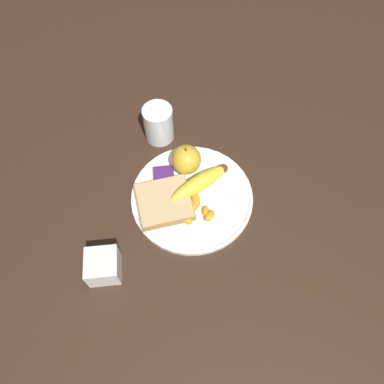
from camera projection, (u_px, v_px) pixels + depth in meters
The scene contains 16 objects.
ground_plane at pixel (192, 199), 0.89m from camera, with size 3.00×3.00×0.00m, color #332116.
plate at pixel (192, 197), 0.88m from camera, with size 0.29×0.29×0.01m.
juice_glass at pixel (159, 124), 0.94m from camera, with size 0.07×0.07×0.10m.
apple at pixel (186, 160), 0.89m from camera, with size 0.07×0.07×0.08m.
banana at pixel (200, 183), 0.88m from camera, with size 0.16×0.11×0.04m.
bread_slice at pixel (164, 202), 0.86m from camera, with size 0.14×0.13×0.02m.
fork at pixel (194, 197), 0.88m from camera, with size 0.18×0.06×0.00m.
jam_packet at pixel (164, 175), 0.90m from camera, with size 0.05×0.04×0.02m.
orange_segment_0 at pixel (184, 213), 0.85m from camera, with size 0.03×0.03×0.02m.
orange_segment_1 at pixel (187, 219), 0.84m from camera, with size 0.03×0.04×0.02m.
orange_segment_2 at pixel (192, 207), 0.86m from camera, with size 0.04×0.04×0.02m.
orange_segment_3 at pixel (189, 203), 0.86m from camera, with size 0.03×0.03×0.02m.
orange_segment_4 at pixel (206, 211), 0.85m from camera, with size 0.02×0.03×0.01m.
orange_segment_5 at pixel (196, 201), 0.86m from camera, with size 0.02×0.04×0.02m.
orange_segment_6 at pixel (210, 216), 0.85m from camera, with size 0.03×0.04×0.02m.
condiment_caddy at pixel (103, 266), 0.78m from camera, with size 0.07×0.07×0.06m.
Camera 1 is at (-0.04, -0.42, 0.79)m, focal length 35.00 mm.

